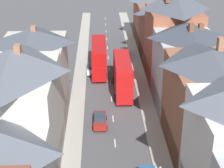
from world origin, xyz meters
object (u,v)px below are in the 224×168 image
at_px(double_decker_bus_lead, 99,57).
at_px(car_near_blue, 124,53).
at_px(car_near_silver, 92,68).
at_px(double_decker_bus_mid_street, 122,75).
at_px(car_parked_left_a, 100,120).

height_order(double_decker_bus_lead, car_near_blue, double_decker_bus_lead).
bearing_deg(car_near_silver, double_decker_bus_mid_street, -58.71).
relative_size(double_decker_bus_lead, car_near_blue, 2.48).
distance_m(double_decker_bus_mid_street, car_near_blue, 16.10).
distance_m(double_decker_bus_lead, car_near_blue, 9.32).
height_order(double_decker_bus_mid_street, car_near_blue, double_decker_bus_mid_street).
bearing_deg(double_decker_bus_mid_street, car_near_blue, 85.30).
xyz_separation_m(double_decker_bus_lead, car_near_silver, (-1.29, -0.22, -1.96)).
height_order(double_decker_bus_lead, car_near_silver, double_decker_bus_lead).
bearing_deg(car_near_blue, double_decker_bus_lead, -122.65).
relative_size(double_decker_bus_lead, double_decker_bus_mid_street, 1.00).
height_order(car_near_blue, car_near_silver, car_near_silver).
relative_size(car_near_silver, car_parked_left_a, 1.03).
height_order(car_near_silver, car_parked_left_a, car_near_silver).
relative_size(car_near_blue, car_near_silver, 0.99).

